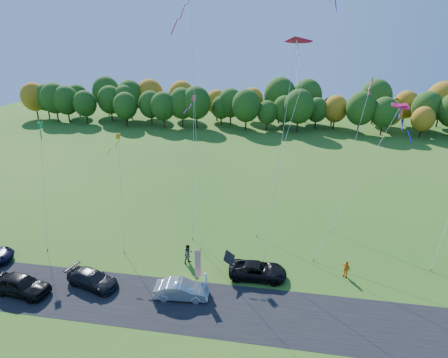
# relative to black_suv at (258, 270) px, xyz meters

# --- Properties ---
(ground) EXTENTS (160.00, 160.00, 0.00)m
(ground) POSITION_rel_black_suv_xyz_m (-3.92, -0.45, -0.71)
(ground) COLOR #295D18
(asphalt_strip) EXTENTS (90.00, 6.00, 0.01)m
(asphalt_strip) POSITION_rel_black_suv_xyz_m (-3.92, -4.45, -0.71)
(asphalt_strip) COLOR black
(asphalt_strip) RESTS_ON ground
(tree_line) EXTENTS (116.00, 12.00, 10.00)m
(tree_line) POSITION_rel_black_suv_xyz_m (-3.92, 54.55, -0.71)
(tree_line) COLOR #1E4711
(tree_line) RESTS_ON ground
(black_suv) EXTENTS (5.16, 2.45, 1.42)m
(black_suv) POSITION_rel_black_suv_xyz_m (0.00, 0.00, 0.00)
(black_suv) COLOR black
(black_suv) RESTS_ON ground
(silver_sedan) EXTENTS (4.58, 1.92, 1.47)m
(silver_sedan) POSITION_rel_black_suv_xyz_m (-5.99, -3.57, 0.02)
(silver_sedan) COLOR silver
(silver_sedan) RESTS_ON ground
(dark_truck_a) EXTENTS (5.09, 3.14, 1.38)m
(dark_truck_a) POSITION_rel_black_suv_xyz_m (-13.96, -3.39, -0.02)
(dark_truck_a) COLOR black
(dark_truck_a) RESTS_ON ground
(dark_truck_b) EXTENTS (5.17, 2.59, 1.69)m
(dark_truck_b) POSITION_rel_black_suv_xyz_m (-19.33, -5.20, 0.13)
(dark_truck_b) COLOR black
(dark_truck_b) RESTS_ON ground
(person_tailgate_a) EXTENTS (0.57, 0.71, 1.69)m
(person_tailgate_a) POSITION_rel_black_suv_xyz_m (-4.20, -2.33, 0.13)
(person_tailgate_a) COLOR white
(person_tailgate_a) RESTS_ON ground
(person_tailgate_b) EXTENTS (1.13, 1.19, 1.93)m
(person_tailgate_b) POSITION_rel_black_suv_xyz_m (-6.61, 1.12, 0.25)
(person_tailgate_b) COLOR gray
(person_tailgate_b) RESTS_ON ground
(person_east) EXTENTS (0.90, 0.97, 1.61)m
(person_east) POSITION_rel_black_suv_xyz_m (7.75, 1.37, 0.09)
(person_east) COLOR orange
(person_east) RESTS_ON ground
(feather_flag) EXTENTS (0.45, 0.22, 3.57)m
(feather_flag) POSITION_rel_black_suv_xyz_m (-5.01, -1.84, 1.46)
(feather_flag) COLOR #999999
(feather_flag) RESTS_ON ground
(kite_delta_blue) EXTENTS (3.94, 9.94, 25.86)m
(kite_delta_blue) POSITION_rel_black_suv_xyz_m (-7.24, 7.97, 12.01)
(kite_delta_blue) COLOR #4C3F33
(kite_delta_blue) RESTS_ON ground
(kite_parafoil_orange) EXTENTS (8.23, 12.12, 26.26)m
(kite_parafoil_orange) POSITION_rel_black_suv_xyz_m (2.69, 12.54, 12.23)
(kite_parafoil_orange) COLOR #4C3F33
(kite_parafoil_orange) RESTS_ON ground
(kite_delta_red) EXTENTS (3.20, 8.93, 21.28)m
(kite_delta_red) POSITION_rel_black_suv_xyz_m (1.39, 5.53, 9.87)
(kite_delta_red) COLOR #4C3F33
(kite_delta_red) RESTS_ON ground
(kite_parafoil_rainbow) EXTENTS (9.40, 8.24, 14.28)m
(kite_parafoil_rainbow) POSITION_rel_black_suv_xyz_m (8.99, 7.12, 6.23)
(kite_parafoil_rainbow) COLOR #4C3F33
(kite_parafoil_rainbow) RESTS_ON ground
(kite_diamond_yellow) EXTENTS (2.58, 6.22, 10.96)m
(kite_diamond_yellow) POSITION_rel_black_suv_xyz_m (-14.40, 4.56, 4.60)
(kite_diamond_yellow) COLOR #4C3F33
(kite_diamond_yellow) RESTS_ON ground
(kite_diamond_green) EXTENTS (3.22, 6.73, 11.94)m
(kite_diamond_green) POSITION_rel_black_suv_xyz_m (-22.50, 3.91, 5.07)
(kite_diamond_green) COLOR #4C3F33
(kite_diamond_green) RESTS_ON ground
(kite_diamond_white) EXTENTS (4.28, 7.82, 16.36)m
(kite_diamond_white) POSITION_rel_black_suv_xyz_m (9.21, 12.80, 7.25)
(kite_diamond_white) COLOR #4C3F33
(kite_diamond_white) RESTS_ON ground
(kite_diamond_pink) EXTENTS (1.80, 7.98, 14.23)m
(kite_diamond_pink) POSITION_rel_black_suv_xyz_m (-7.86, 8.91, 6.25)
(kite_diamond_pink) COLOR #4C3F33
(kite_diamond_pink) RESTS_ON ground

